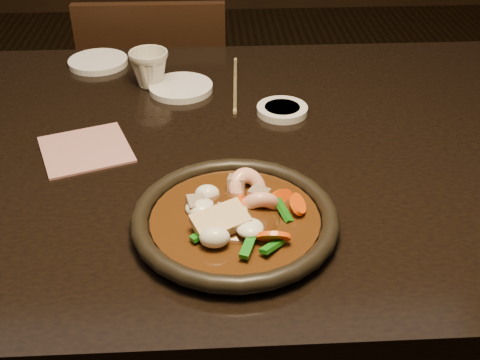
{
  "coord_description": "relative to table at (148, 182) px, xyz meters",
  "views": [
    {
      "loc": [
        0.12,
        -0.9,
        1.28
      ],
      "look_at": [
        0.16,
        -0.19,
        0.8
      ],
      "focal_mm": 45.0,
      "sensor_mm": 36.0,
      "label": 1
    }
  ],
  "objects": [
    {
      "name": "napkin",
      "position": [
        -0.1,
        -0.01,
        0.08
      ],
      "size": [
        0.18,
        0.18,
        0.0
      ],
      "primitive_type": "cube",
      "rotation": [
        0.0,
        0.0,
        0.35
      ],
      "color": "#AE6E6B",
      "rests_on": "table"
    },
    {
      "name": "stirfry",
      "position": [
        0.15,
        -0.23,
        0.1
      ],
      "size": [
        0.18,
        0.2,
        0.06
      ],
      "color": "#381C0A",
      "rests_on": "plate"
    },
    {
      "name": "chair",
      "position": [
        -0.03,
        0.65,
        -0.22
      ],
      "size": [
        0.4,
        0.4,
        0.83
      ],
      "rotation": [
        0.0,
        0.0,
        3.13
      ],
      "color": "black",
      "rests_on": "floor"
    },
    {
      "name": "tea_cup",
      "position": [
        -0.01,
        0.24,
        0.12
      ],
      "size": [
        0.1,
        0.1,
        0.08
      ],
      "primitive_type": "imported",
      "rotation": [
        0.0,
        0.0,
        0.42
      ],
      "color": "beige",
      "rests_on": "table"
    },
    {
      "name": "plate",
      "position": [
        0.15,
        -0.24,
        0.09
      ],
      "size": [
        0.29,
        0.29,
        0.03
      ],
      "color": "black",
      "rests_on": "table"
    },
    {
      "name": "soy_dish",
      "position": [
        0.25,
        0.11,
        0.08
      ],
      "size": [
        0.1,
        0.1,
        0.01
      ],
      "primitive_type": "cylinder",
      "color": "silver",
      "rests_on": "table"
    },
    {
      "name": "saucer_left",
      "position": [
        -0.13,
        0.36,
        0.08
      ],
      "size": [
        0.13,
        0.13,
        0.01
      ],
      "primitive_type": "cylinder",
      "color": "silver",
      "rests_on": "table"
    },
    {
      "name": "table",
      "position": [
        0.0,
        0.0,
        0.0
      ],
      "size": [
        1.6,
        0.9,
        0.75
      ],
      "color": "black",
      "rests_on": "floor"
    },
    {
      "name": "chopsticks",
      "position": [
        0.17,
        0.23,
        0.08
      ],
      "size": [
        0.02,
        0.26,
        0.01
      ],
      "rotation": [
        0.0,
        0.0,
        -0.05
      ],
      "color": "tan",
      "rests_on": "table"
    },
    {
      "name": "saucer_right",
      "position": [
        0.06,
        0.22,
        0.08
      ],
      "size": [
        0.13,
        0.13,
        0.01
      ],
      "primitive_type": "cylinder",
      "color": "silver",
      "rests_on": "table"
    }
  ]
}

